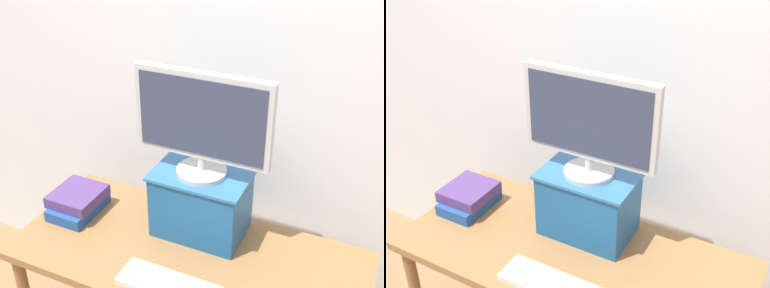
# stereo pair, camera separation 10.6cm
# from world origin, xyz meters

# --- Properties ---
(back_wall) EXTENTS (7.00, 0.08, 2.60)m
(back_wall) POSITION_xyz_m (0.00, 0.49, 1.30)
(back_wall) COLOR silver
(back_wall) RESTS_ON ground_plane
(desk) EXTENTS (1.41, 0.63, 0.70)m
(desk) POSITION_xyz_m (0.00, 0.00, 0.62)
(desk) COLOR olive
(desk) RESTS_ON ground_plane
(riser_box) EXTENTS (0.39, 0.26, 0.29)m
(riser_box) POSITION_xyz_m (-0.01, 0.15, 0.85)
(riser_box) COLOR #195189
(riser_box) RESTS_ON desk
(computer_monitor) EXTENTS (0.55, 0.20, 0.42)m
(computer_monitor) POSITION_xyz_m (-0.01, 0.15, 1.21)
(computer_monitor) COLOR #B7B7BA
(computer_monitor) RESTS_ON riser_box
(keyboard) EXTENTS (0.39, 0.13, 0.02)m
(keyboard) POSITION_xyz_m (0.02, -0.20, 0.71)
(keyboard) COLOR silver
(keyboard) RESTS_ON desk
(book_stack) EXTENTS (0.20, 0.25, 0.10)m
(book_stack) POSITION_xyz_m (-0.56, 0.05, 0.75)
(book_stack) COLOR navy
(book_stack) RESTS_ON desk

